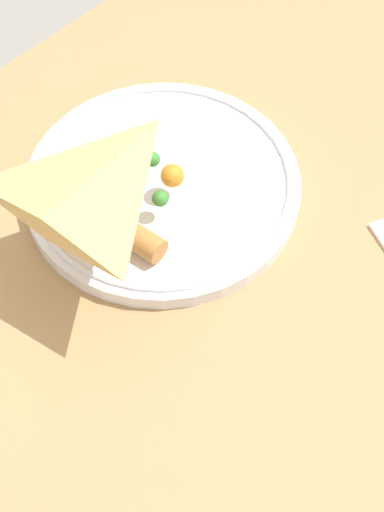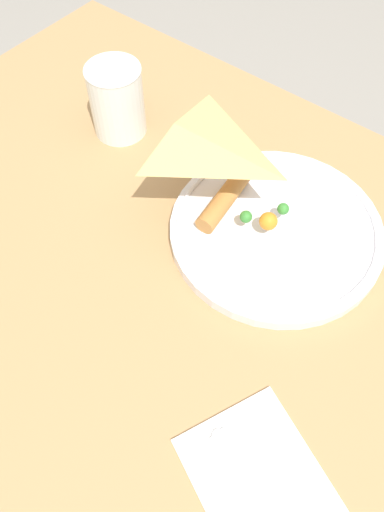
# 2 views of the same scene
# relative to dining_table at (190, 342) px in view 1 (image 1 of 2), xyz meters

# --- Properties ---
(ground_plane) EXTENTS (6.00, 6.00, 0.00)m
(ground_plane) POSITION_rel_dining_table_xyz_m (0.00, 0.00, -0.61)
(ground_plane) COLOR gray
(dining_table) EXTENTS (1.02, 0.67, 0.73)m
(dining_table) POSITION_rel_dining_table_xyz_m (0.00, 0.00, 0.00)
(dining_table) COLOR #A87F51
(dining_table) RESTS_ON ground_plane
(plate_pizza) EXTENTS (0.26, 0.26, 0.05)m
(plate_pizza) POSITION_rel_dining_table_xyz_m (-0.05, -0.09, 0.14)
(plate_pizza) COLOR white
(plate_pizza) RESTS_ON dining_table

